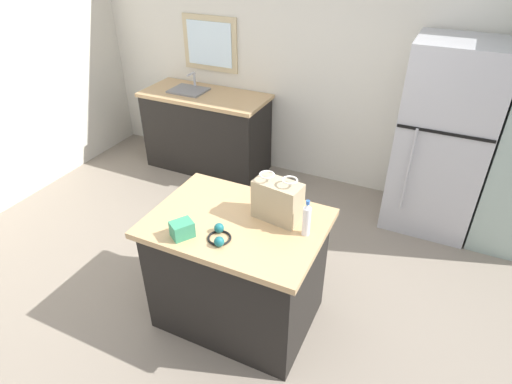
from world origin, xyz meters
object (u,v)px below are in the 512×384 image
Objects in this scene: refrigerator at (443,140)px; small_box at (182,229)px; kitchen_island at (238,270)px; shopping_bag at (278,200)px; bottle at (307,219)px; ear_defenders at (219,236)px.

refrigerator is 13.12× the size of small_box.
small_box reaches higher than kitchen_island.
shopping_bag is 1.31× the size of bottle.
bottle is (0.46, 0.06, 0.56)m from kitchen_island.
shopping_bag is 0.25m from bottle.
ear_defenders is (-0.24, -0.36, -0.12)m from shopping_bag.
kitchen_island is 5.62× the size of ear_defenders.
ear_defenders is (-0.01, -0.21, 0.46)m from kitchen_island.
refrigerator is 2.38m from ear_defenders.
refrigerator is 5.33× the size of shopping_bag.
bottle is at bearing -109.62° from refrigerator.
kitchen_island is at bearing -120.43° from refrigerator.
small_box is (-1.34, -2.18, 0.06)m from refrigerator.
refrigerator reaches higher than small_box.
ear_defenders reaches higher than kitchen_island.
refrigerator is 1.96m from shopping_bag.
small_box is 0.53× the size of bottle.
small_box is 0.65× the size of ear_defenders.
bottle is (0.69, 0.35, 0.06)m from small_box.
small_box is at bearing -161.44° from ear_defenders.
shopping_bag reaches higher than kitchen_island.
shopping_bag reaches higher than ear_defenders.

